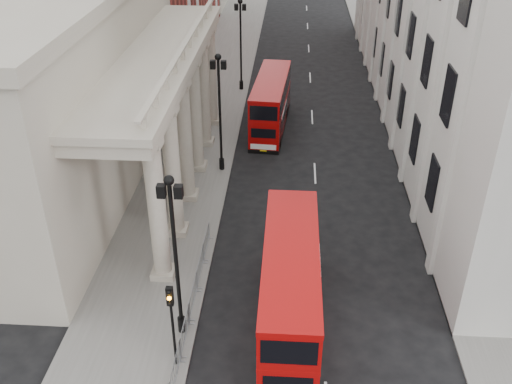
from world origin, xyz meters
name	(u,v)px	position (x,y,z in m)	size (l,w,h in m)	color
sidewalk_west	(208,114)	(-3.00, 30.00, 0.06)	(6.00, 140.00, 0.12)	slate
sidewalk_east	(401,119)	(13.50, 30.00, 0.06)	(3.00, 140.00, 0.12)	slate
kerb	(242,114)	(-0.05, 30.00, 0.07)	(0.20, 140.00, 0.14)	slate
portico_building	(61,98)	(-10.50, 18.00, 6.00)	(9.00, 28.00, 12.00)	#A79D8C
lamp_post_south	(175,248)	(-0.60, 4.00, 4.91)	(1.05, 0.44, 8.32)	black
lamp_post_mid	(220,106)	(-0.60, 20.00, 4.91)	(1.05, 0.44, 8.32)	black
lamp_post_north	(241,39)	(-0.60, 36.00, 4.91)	(1.05, 0.44, 8.32)	black
traffic_light	(171,312)	(-0.50, 1.98, 3.11)	(0.28, 0.33, 4.30)	black
crowd_barriers	(180,351)	(-0.35, 2.23, 0.67)	(0.50, 18.75, 1.10)	gray
bus_near	(290,287)	(4.37, 4.84, 2.31)	(2.51, 10.26, 4.43)	#A90707
bus_far	(271,103)	(2.54, 27.53, 2.19)	(3.01, 9.84, 4.19)	#9C0707
pedestrian_a	(173,200)	(-2.97, 14.27, 0.90)	(0.57, 0.38, 1.57)	black
pedestrian_b	(170,188)	(-3.42, 15.68, 0.95)	(0.80, 0.62, 1.65)	black
pedestrian_c	(178,144)	(-3.99, 21.83, 1.08)	(0.94, 0.61, 1.92)	black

